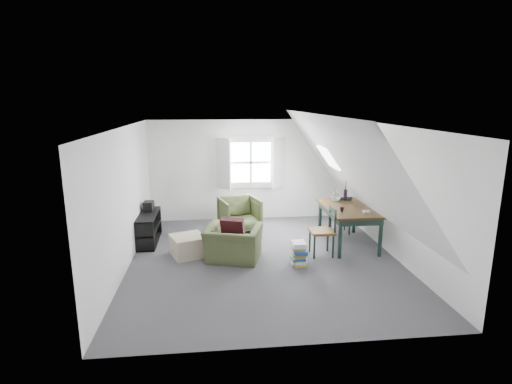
{
  "coord_description": "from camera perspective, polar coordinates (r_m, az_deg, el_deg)",
  "views": [
    {
      "loc": [
        -0.92,
        -7.04,
        2.95
      ],
      "look_at": [
        -0.1,
        0.6,
        1.18
      ],
      "focal_mm": 28.0,
      "sensor_mm": 36.0,
      "label": 1
    }
  ],
  "objects": [
    {
      "name": "throw_pillow",
      "position": [
        7.65,
        -3.34,
        -5.26
      ],
      "size": [
        0.5,
        0.38,
        0.46
      ],
      "primitive_type": "cube",
      "rotation": [
        0.31,
        0.0,
        -0.33
      ],
      "color": "#390F15",
      "rests_on": "armchair_near"
    },
    {
      "name": "skylight",
      "position": [
        8.78,
        10.28,
        4.85
      ],
      "size": [
        0.35,
        0.75,
        0.47
      ],
      "primitive_type": "cube",
      "rotation": [
        0.0,
        0.95,
        0.0
      ],
      "color": "white",
      "rests_on": "slope_right"
    },
    {
      "name": "ceiling",
      "position": [
        7.12,
        1.31,
        9.31
      ],
      "size": [
        5.5,
        5.5,
        0.0
      ],
      "primitive_type": "plane",
      "rotation": [
        3.14,
        0.0,
        0.0
      ],
      "color": "white",
      "rests_on": "wall_back"
    },
    {
      "name": "wall_left",
      "position": [
        7.42,
        -18.28,
        -0.98
      ],
      "size": [
        0.0,
        5.5,
        5.5
      ],
      "primitive_type": "plane",
      "rotation": [
        1.57,
        0.0,
        1.57
      ],
      "color": "white",
      "rests_on": "ground"
    },
    {
      "name": "wall_right",
      "position": [
        8.01,
        19.28,
        -0.05
      ],
      "size": [
        0.0,
        5.5,
        5.5
      ],
      "primitive_type": "plane",
      "rotation": [
        1.57,
        0.0,
        -1.57
      ],
      "color": "white",
      "rests_on": "ground"
    },
    {
      "name": "electronics_box",
      "position": [
        8.92,
        -15.09,
        -2.0
      ],
      "size": [
        0.22,
        0.29,
        0.22
      ],
      "primitive_type": "cube",
      "rotation": [
        0.0,
        0.0,
        -0.07
      ],
      "color": "black",
      "rests_on": "media_shelf"
    },
    {
      "name": "ottoman",
      "position": [
        7.92,
        -9.67,
        -7.58
      ],
      "size": [
        0.77,
        0.77,
        0.4
      ],
      "primitive_type": "cube",
      "rotation": [
        0.0,
        0.0,
        0.37
      ],
      "color": "tan",
      "rests_on": "floor"
    },
    {
      "name": "slope_right",
      "position": [
        7.55,
        13.04,
        3.66
      ],
      "size": [
        3.19,
        5.5,
        4.48
      ],
      "primitive_type": "plane",
      "rotation": [
        0.0,
        -2.19,
        0.0
      ],
      "color": "white",
      "rests_on": "wall_right"
    },
    {
      "name": "media_shelf",
      "position": [
        8.77,
        -15.21,
        -5.24
      ],
      "size": [
        0.41,
        1.22,
        0.62
      ],
      "rotation": [
        0.0,
        0.0,
        -0.0
      ],
      "color": "black",
      "rests_on": "floor"
    },
    {
      "name": "magazine_stack",
      "position": [
        7.43,
        6.18,
        -8.73
      ],
      "size": [
        0.32,
        0.38,
        0.43
      ],
      "rotation": [
        0.0,
        0.0,
        -0.23
      ],
      "color": "#B29933",
      "rests_on": "floor"
    },
    {
      "name": "dining_chair_near",
      "position": [
        7.85,
        9.64,
        -5.42
      ],
      "size": [
        0.45,
        0.45,
        0.96
      ],
      "rotation": [
        0.0,
        0.0,
        -1.94
      ],
      "color": "brown",
      "rests_on": "floor"
    },
    {
      "name": "cup",
      "position": [
        8.09,
        12.14,
        -2.7
      ],
      "size": [
        0.1,
        0.1,
        0.08
      ],
      "primitive_type": "imported",
      "rotation": [
        0.0,
        0.0,
        -0.2
      ],
      "color": "black",
      "rests_on": "dining_table"
    },
    {
      "name": "dormer_window",
      "position": [
        9.88,
        -0.73,
        4.21
      ],
      "size": [
        1.71,
        0.35,
        1.3
      ],
      "color": "white",
      "rests_on": "wall_back"
    },
    {
      "name": "armchair_near",
      "position": [
        7.7,
        -3.23,
        -9.6
      ],
      "size": [
        1.21,
        1.12,
        0.65
      ],
      "primitive_type": "imported",
      "rotation": [
        0.0,
        0.0,
        2.85
      ],
      "color": "#414B28",
      "rests_on": "floor"
    },
    {
      "name": "dining_table",
      "position": [
        8.47,
        13.09,
        -2.79
      ],
      "size": [
        0.97,
        1.62,
        0.81
      ],
      "rotation": [
        0.0,
        0.0,
        0.03
      ],
      "color": "#332210",
      "rests_on": "floor"
    },
    {
      "name": "wall_back",
      "position": [
        9.98,
        -0.77,
        3.14
      ],
      "size": [
        5.0,
        0.0,
        5.0
      ],
      "primitive_type": "plane",
      "rotation": [
        1.57,
        0.0,
        0.0
      ],
      "color": "white",
      "rests_on": "ground"
    },
    {
      "name": "vase_twigs",
      "position": [
        8.95,
        12.64,
        -0.33
      ],
      "size": [
        0.08,
        0.09,
        0.61
      ],
      "rotation": [
        0.0,
        0.0,
        0.07
      ],
      "color": "black",
      "rests_on": "dining_table"
    },
    {
      "name": "paper_box",
      "position": [
        8.1,
        15.51,
        -2.72
      ],
      "size": [
        0.13,
        0.09,
        0.04
      ],
      "primitive_type": "cube",
      "rotation": [
        0.0,
        0.0,
        -0.02
      ],
      "color": "white",
      "rests_on": "dining_table"
    },
    {
      "name": "armchair_far",
      "position": [
        9.32,
        -2.34,
        -5.51
      ],
      "size": [
        1.03,
        1.05,
        0.78
      ],
      "primitive_type": "imported",
      "rotation": [
        0.0,
        0.0,
        0.27
      ],
      "color": "#414B28",
      "rests_on": "floor"
    },
    {
      "name": "wall_front",
      "position": [
        4.71,
        5.59,
        -8.31
      ],
      "size": [
        5.0,
        0.0,
        5.0
      ],
      "primitive_type": "plane",
      "rotation": [
        -1.57,
        0.0,
        0.0
      ],
      "color": "white",
      "rests_on": "ground"
    },
    {
      "name": "slope_left",
      "position": [
        7.17,
        -11.13,
        3.26
      ],
      "size": [
        3.19,
        5.5,
        4.48
      ],
      "primitive_type": "plane",
      "rotation": [
        0.0,
        2.19,
        0.0
      ],
      "color": "white",
      "rests_on": "wall_left"
    },
    {
      "name": "floor",
      "position": [
        7.69,
        1.21,
        -9.62
      ],
      "size": [
        5.5,
        5.5,
        0.0
      ],
      "primitive_type": "plane",
      "color": "#49484D",
      "rests_on": "ground"
    },
    {
      "name": "demijohn",
      "position": [
        8.78,
        11.29,
        -0.64
      ],
      "size": [
        0.2,
        0.2,
        0.28
      ],
      "rotation": [
        0.0,
        0.0,
        -0.28
      ],
      "color": "silver",
      "rests_on": "dining_table"
    },
    {
      "name": "dining_chair_far",
      "position": [
        9.21,
        12.06,
        -3.03
      ],
      "size": [
        0.42,
        0.42,
        0.89
      ],
      "rotation": [
        0.0,
        0.0,
        3.4
      ],
      "color": "brown",
      "rests_on": "floor"
    }
  ]
}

